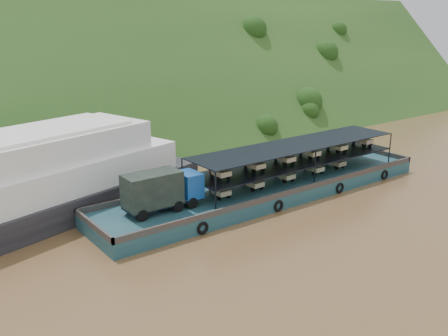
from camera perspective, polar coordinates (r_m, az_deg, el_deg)
ground at (r=45.14m, az=4.33°, el=-4.33°), size 160.00×160.00×0.00m
hillside at (r=74.88m, az=-14.08°, el=3.74°), size 140.00×39.60×39.60m
cargo_barge at (r=46.69m, az=4.31°, el=-2.14°), size 35.00×7.18×4.54m
passenger_ferry at (r=43.26m, az=-23.96°, el=-2.23°), size 37.65×18.29×7.40m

